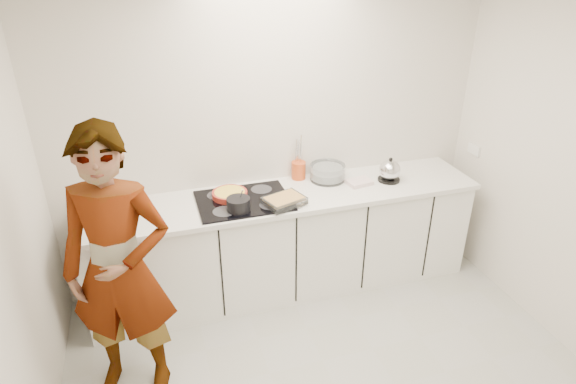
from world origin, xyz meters
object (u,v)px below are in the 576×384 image
object	(u,v)px
hob	(244,201)
baking_dish	(284,200)
saucepan	(238,204)
utensil_crock	(299,170)
cook	(119,270)
mixing_bowl	(328,173)
tart_dish	(230,194)
kettle	(390,171)

from	to	relation	value
hob	baking_dish	bearing A→B (deg)	-29.29
saucepan	utensil_crock	size ratio (longest dim) A/B	1.45
baking_dish	cook	bearing A→B (deg)	-156.65
saucepan	mixing_bowl	size ratio (longest dim) A/B	0.62
tart_dish	cook	size ratio (longest dim) A/B	0.18
saucepan	kettle	distance (m)	1.35
tart_dish	mixing_bowl	world-z (taller)	mixing_bowl
hob	cook	world-z (taller)	cook
tart_dish	utensil_crock	distance (m)	0.67
tart_dish	cook	bearing A→B (deg)	-137.38
hob	tart_dish	size ratio (longest dim) A/B	2.21
baking_dish	utensil_crock	xyz separation A→B (m)	(0.26, 0.44, 0.03)
kettle	utensil_crock	bearing A→B (deg)	159.39
saucepan	mixing_bowl	xyz separation A→B (m)	(0.84, 0.33, 0.00)
hob	saucepan	size ratio (longest dim) A/B	3.27
hob	cook	bearing A→B (deg)	-143.57
kettle	utensil_crock	distance (m)	0.77
cook	mixing_bowl	bearing A→B (deg)	43.85
hob	utensil_crock	world-z (taller)	utensil_crock
mixing_bowl	kettle	bearing A→B (deg)	-19.06
saucepan	cook	size ratio (longest dim) A/B	0.12
utensil_crock	saucepan	bearing A→B (deg)	-145.09
kettle	utensil_crock	xyz separation A→B (m)	(-0.72, 0.27, -0.01)
hob	saucepan	distance (m)	0.17
hob	mixing_bowl	xyz separation A→B (m)	(0.77, 0.18, 0.06)
baking_dish	utensil_crock	size ratio (longest dim) A/B	2.33
cook	baking_dish	bearing A→B (deg)	40.29
tart_dish	utensil_crock	xyz separation A→B (m)	(0.64, 0.20, 0.04)
hob	kettle	bearing A→B (deg)	0.35
baking_dish	hob	bearing A→B (deg)	150.71
hob	tart_dish	world-z (taller)	tart_dish
tart_dish	mixing_bowl	xyz separation A→B (m)	(0.86, 0.09, 0.02)
tart_dish	baking_dish	size ratio (longest dim) A/B	0.92
mixing_bowl	kettle	distance (m)	0.52
kettle	cook	distance (m)	2.30
hob	kettle	size ratio (longest dim) A/B	3.30
tart_dish	saucepan	distance (m)	0.24
utensil_crock	baking_dish	bearing A→B (deg)	-120.66
hob	utensil_crock	bearing A→B (deg)	27.10
baking_dish	saucepan	bearing A→B (deg)	178.38
saucepan	baking_dish	xyz separation A→B (m)	(0.35, -0.01, -0.02)
saucepan	utensil_crock	world-z (taller)	saucepan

